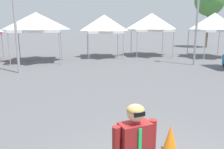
% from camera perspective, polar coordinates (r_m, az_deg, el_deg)
% --- Properties ---
extents(canopy_tent_center, '(3.55, 3.55, 3.62)m').
position_cam_1_polar(canopy_tent_center, '(18.34, -18.04, 12.05)').
color(canopy_tent_center, '#9E9EA3').
rests_on(canopy_tent_center, ground).
extents(canopy_tent_behind_left, '(2.95, 2.95, 3.54)m').
position_cam_1_polar(canopy_tent_behind_left, '(19.86, -1.92, 12.26)').
color(canopy_tent_behind_left, '#9E9EA3').
rests_on(canopy_tent_behind_left, ground).
extents(canopy_tent_behind_right, '(3.45, 3.45, 3.70)m').
position_cam_1_polar(canopy_tent_behind_right, '(21.13, 9.65, 12.47)').
color(canopy_tent_behind_right, '#9E9EA3').
rests_on(canopy_tent_behind_right, ground).
extents(canopy_tent_far_right, '(3.20, 3.20, 3.70)m').
position_cam_1_polar(canopy_tent_far_right, '(21.55, 23.73, 11.62)').
color(canopy_tent_far_right, '#9E9EA3').
rests_on(canopy_tent_far_right, ground).
extents(light_pole_near_lift, '(0.36, 0.36, 7.26)m').
position_cam_1_polar(light_pole_near_lift, '(16.94, 20.36, 16.24)').
color(light_pole_near_lift, '#9E9EA3').
rests_on(light_pole_near_lift, ground).
extents(tree_behind_tents_right, '(3.39, 3.39, 7.41)m').
position_cam_1_polar(tree_behind_tents_right, '(30.53, 22.78, 16.49)').
color(tree_behind_tents_right, brown).
rests_on(tree_behind_tents_right, ground).
extents(traffic_cone_lot_center, '(0.32, 0.32, 0.60)m').
position_cam_1_polar(traffic_cone_lot_center, '(5.55, 14.08, -14.75)').
color(traffic_cone_lot_center, orange).
rests_on(traffic_cone_lot_center, ground).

